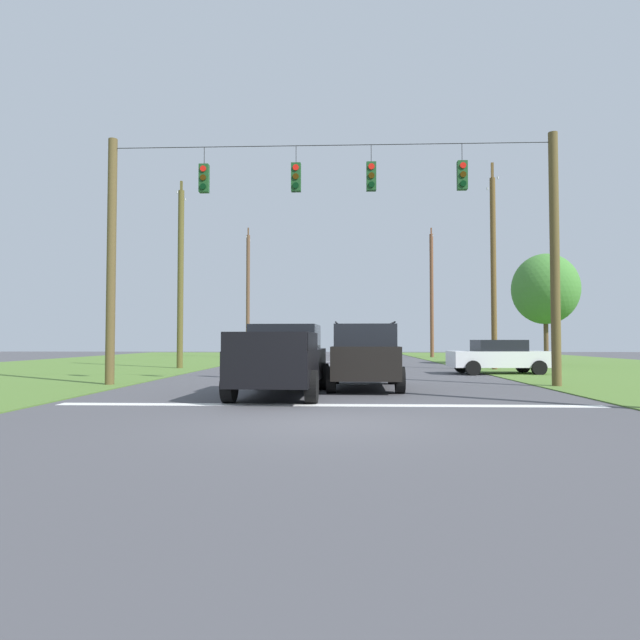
{
  "coord_description": "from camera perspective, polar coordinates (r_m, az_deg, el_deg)",
  "views": [
    {
      "loc": [
        0.31,
        -9.97,
        1.51
      ],
      "look_at": [
        -0.49,
        10.28,
        2.26
      ],
      "focal_mm": 30.43,
      "sensor_mm": 36.0,
      "label": 1
    }
  ],
  "objects": [
    {
      "name": "lane_dash_2",
      "position": [
        33.17,
        1.72,
        -4.73
      ],
      "size": [
        2.5,
        0.15,
        0.01
      ],
      "primitive_type": "cube",
      "rotation": [
        0.0,
        0.0,
        1.57
      ],
      "color": "white",
      "rests_on": "ground"
    },
    {
      "name": "lane_dash_1",
      "position": [
        24.8,
        1.54,
        -5.61
      ],
      "size": [
        2.5,
        0.15,
        0.01
      ],
      "primitive_type": "cube",
      "rotation": [
        0.0,
        0.0,
        1.57
      ],
      "color": "white",
      "rests_on": "ground"
    },
    {
      "name": "utility_pole_mid_left",
      "position": [
        29.93,
        -14.46,
        4.43
      ],
      "size": [
        0.32,
        1.55,
        10.05
      ],
      "color": "brown",
      "rests_on": "ground"
    },
    {
      "name": "lane_dash_0",
      "position": [
        18.67,
        1.3,
        -6.75
      ],
      "size": [
        2.5,
        0.15,
        0.01
      ],
      "primitive_type": "cube",
      "rotation": [
        0.0,
        0.0,
        1.57
      ],
      "color": "white",
      "rests_on": "ground"
    },
    {
      "name": "overhead_signal_span",
      "position": [
        18.14,
        1.06,
        7.89
      ],
      "size": [
        15.01,
        0.31,
        8.34
      ],
      "color": "brown",
      "rests_on": "ground"
    },
    {
      "name": "lane_dash_3",
      "position": [
        38.24,
        1.8,
        -4.38
      ],
      "size": [
        2.5,
        0.15,
        0.01
      ],
      "primitive_type": "cube",
      "rotation": [
        0.0,
        0.0,
        1.57
      ],
      "color": "white",
      "rests_on": "ground"
    },
    {
      "name": "shoulder_grass_left",
      "position": [
        29.16,
        -28.77,
        -4.8
      ],
      "size": [
        16.0,
        80.0,
        0.03
      ],
      "primitive_type": "cube",
      "color": "#4F742F",
      "rests_on": "ground"
    },
    {
      "name": "distant_car_crossing_white",
      "position": [
        25.37,
        18.28,
        -3.65
      ],
      "size": [
        4.38,
        2.19,
        1.52
      ],
      "color": "silver",
      "rests_on": "ground"
    },
    {
      "name": "stop_bar_stripe",
      "position": [
        12.7,
        0.84,
        -8.93
      ],
      "size": [
        12.68,
        0.45,
        0.01
      ],
      "primitive_type": "cube",
      "color": "white",
      "rests_on": "ground"
    },
    {
      "name": "pickup_truck",
      "position": [
        14.99,
        -3.96,
        -4.2
      ],
      "size": [
        2.48,
        5.49,
        1.95
      ],
      "color": "black",
      "rests_on": "ground"
    },
    {
      "name": "suv_black",
      "position": [
        17.1,
        4.69,
        -3.62
      ],
      "size": [
        2.31,
        4.85,
        2.05
      ],
      "color": "black",
      "rests_on": "ground"
    },
    {
      "name": "tree_roadside_right",
      "position": [
        34.94,
        22.61,
        3.02
      ],
      "size": [
        3.88,
        3.88,
        6.65
      ],
      "color": "brown",
      "rests_on": "ground"
    },
    {
      "name": "ground_plane",
      "position": [
        10.09,
        0.47,
        -10.73
      ],
      "size": [
        120.0,
        120.0,
        0.0
      ],
      "primitive_type": "plane",
      "color": "#47474C"
    },
    {
      "name": "utility_pole_far_left",
      "position": [
        47.66,
        -7.59,
        2.68
      ],
      "size": [
        0.32,
        1.79,
        11.35
      ],
      "color": "brown",
      "rests_on": "ground"
    },
    {
      "name": "utility_pole_mid_right",
      "position": [
        29.16,
        17.78,
        5.09
      ],
      "size": [
        0.28,
        1.99,
        10.64
      ],
      "color": "brown",
      "rests_on": "ground"
    },
    {
      "name": "utility_pole_far_right",
      "position": [
        48.07,
        11.66,
        2.68
      ],
      "size": [
        0.32,
        1.61,
        11.31
      ],
      "color": "brown",
      "rests_on": "ground"
    }
  ]
}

